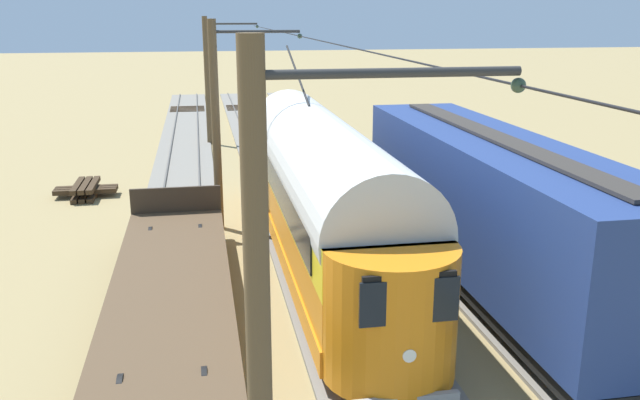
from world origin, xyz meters
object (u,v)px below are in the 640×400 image
vintage_streetcar (322,189)px  spare_tie_stack (86,190)px  switch_stand (407,158)px  flatcar_far_siding (171,284)px  coach_adjacent (491,205)px  catenary_pole_mid_near (218,122)px  catenary_pole_foreground (209,78)px  catenary_pole_mid_far (267,342)px

vintage_streetcar → spare_tie_stack: 12.09m
switch_stand → flatcar_far_siding: bearing=53.1°
coach_adjacent → catenary_pole_mid_near: (6.88, -6.02, 1.45)m
vintage_streetcar → coach_adjacent: (-4.17, 2.11, -0.09)m
flatcar_far_siding → spare_tie_stack: flatcar_far_siding is taller
coach_adjacent → flatcar_far_siding: size_ratio=1.14×
vintage_streetcar → catenary_pole_foreground: 19.45m
catenary_pole_mid_near → switch_stand: (-8.56, -6.52, -2.91)m
catenary_pole_mid_near → spare_tie_stack: bearing=-44.1°
vintage_streetcar → switch_stand: vintage_streetcar is taller
coach_adjacent → catenary_pole_mid_far: size_ratio=2.00×
vintage_streetcar → coach_adjacent: 4.67m
vintage_streetcar → catenary_pole_mid_far: size_ratio=2.39×
switch_stand → spare_tie_stack: bearing=6.2°
coach_adjacent → catenary_pole_foreground: bearing=-72.1°
catenary_pole_foreground → coach_adjacent: bearing=107.9°
vintage_streetcar → catenary_pole_mid_far: catenary_pole_mid_far is taller
catenary_pole_mid_far → switch_stand: (-8.56, -21.82, -2.91)m
catenary_pole_mid_near → vintage_streetcar: bearing=124.7°
switch_stand → spare_tie_stack: size_ratio=0.51×
catenary_pole_foreground → spare_tie_stack: (5.19, 10.27, -3.34)m
catenary_pole_mid_far → spare_tie_stack: catenary_pole_mid_far is taller
vintage_streetcar → flatcar_far_siding: bearing=34.9°
coach_adjacent → switch_stand: bearing=-97.6°
vintage_streetcar → coach_adjacent: size_ratio=1.20×
catenary_pole_mid_near → spare_tie_stack: 7.96m
coach_adjacent → spare_tie_stack: coach_adjacent is taller
catenary_pole_mid_far → spare_tie_stack: 21.24m
flatcar_far_siding → catenary_pole_mid_near: (-1.46, -6.82, 2.75)m
coach_adjacent → flatcar_far_siding: 8.48m
catenary_pole_foreground → catenary_pole_mid_near: size_ratio=1.00×
catenary_pole_mid_near → flatcar_far_siding: bearing=77.9°
catenary_pole_mid_far → flatcar_far_siding: bearing=-80.2°
coach_adjacent → catenary_pole_foreground: catenary_pole_foreground is taller
vintage_streetcar → spare_tie_stack: size_ratio=6.87×
vintage_streetcar → catenary_pole_mid_near: catenary_pole_mid_near is taller
vintage_streetcar → catenary_pole_foreground: (2.71, -19.21, 1.35)m
vintage_streetcar → spare_tie_stack: bearing=-48.5°
catenary_pole_mid_near → spare_tie_stack: catenary_pole_mid_near is taller
vintage_streetcar → switch_stand: size_ratio=13.34×
flatcar_far_siding → switch_stand: flatcar_far_siding is taller
coach_adjacent → catenary_pole_mid_far: (6.88, 9.28, 1.45)m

